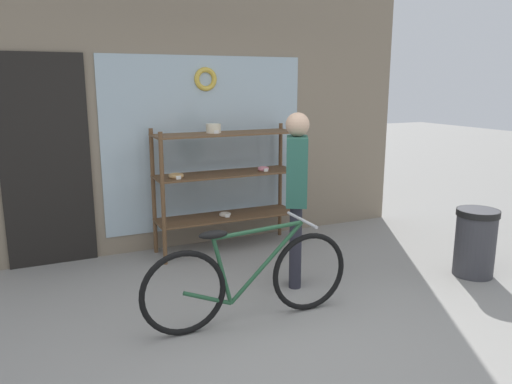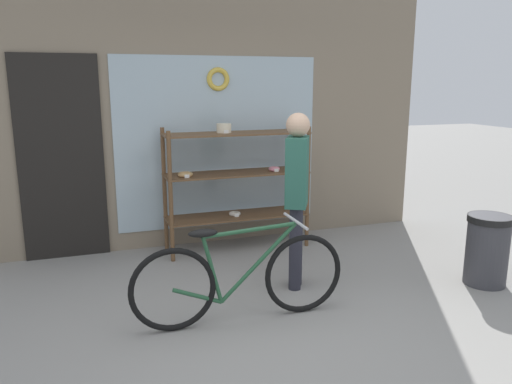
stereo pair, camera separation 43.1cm
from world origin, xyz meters
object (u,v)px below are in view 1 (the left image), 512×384
(display_case, at_px, (226,176))
(trash_bin, at_px, (475,240))
(bicycle, at_px, (249,279))
(pedestrian, at_px, (296,187))

(display_case, xyz_separation_m, trash_bin, (1.87, -1.73, -0.47))
(display_case, distance_m, bicycle, 1.82)
(pedestrian, bearing_deg, display_case, -142.32)
(bicycle, relative_size, trash_bin, 2.61)
(bicycle, bearing_deg, display_case, 75.50)
(display_case, bearing_deg, pedestrian, -81.09)
(bicycle, xyz_separation_m, trash_bin, (2.35, -0.03, 0.00))
(pedestrian, xyz_separation_m, trash_bin, (1.68, -0.51, -0.56))
(display_case, relative_size, pedestrian, 1.00)
(bicycle, bearing_deg, pedestrian, 36.57)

